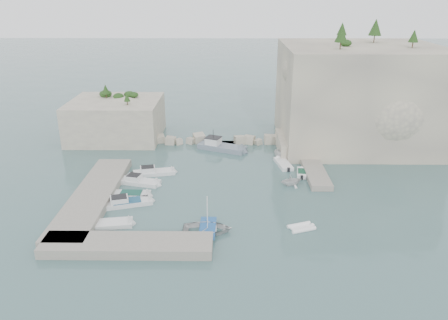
{
  "coord_description": "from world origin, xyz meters",
  "views": [
    {
      "loc": [
        0.69,
        -51.92,
        25.77
      ],
      "look_at": [
        0.0,
        6.0,
        3.0
      ],
      "focal_mm": 35.0,
      "sensor_mm": 36.0,
      "label": 1
    }
  ],
  "objects_px": {
    "motorboat_b": "(140,184)",
    "inflatable_dinghy": "(301,229)",
    "motorboat_a": "(154,174)",
    "tender_east_b": "(302,175)",
    "work_boat": "(222,150)",
    "tender_east_d": "(289,159)",
    "tender_east_c": "(283,165)",
    "motorboat_e": "(113,226)",
    "rowboat": "(208,232)",
    "motorboat_d": "(127,205)",
    "motorboat_c": "(131,196)",
    "tender_east_a": "(291,185)"
  },
  "relations": [
    {
      "from": "motorboat_b",
      "to": "tender_east_d",
      "type": "relative_size",
      "value": 1.25
    },
    {
      "from": "work_boat",
      "to": "tender_east_b",
      "type": "bearing_deg",
      "value": -18.18
    },
    {
      "from": "work_boat",
      "to": "tender_east_d",
      "type": "bearing_deg",
      "value": 2.35
    },
    {
      "from": "rowboat",
      "to": "tender_east_a",
      "type": "bearing_deg",
      "value": -40.16
    },
    {
      "from": "motorboat_b",
      "to": "inflatable_dinghy",
      "type": "bearing_deg",
      "value": -16.11
    },
    {
      "from": "inflatable_dinghy",
      "to": "work_boat",
      "type": "relative_size",
      "value": 0.35
    },
    {
      "from": "rowboat",
      "to": "tender_east_c",
      "type": "xyz_separation_m",
      "value": [
        10.91,
        20.15,
        0.0
      ]
    },
    {
      "from": "motorboat_e",
      "to": "tender_east_c",
      "type": "relative_size",
      "value": 0.91
    },
    {
      "from": "motorboat_e",
      "to": "tender_east_c",
      "type": "xyz_separation_m",
      "value": [
        22.06,
        18.94,
        0.0
      ]
    },
    {
      "from": "motorboat_b",
      "to": "rowboat",
      "type": "xyz_separation_m",
      "value": [
        10.23,
        -13.03,
        0.0
      ]
    },
    {
      "from": "work_boat",
      "to": "inflatable_dinghy",
      "type": "bearing_deg",
      "value": -46.85
    },
    {
      "from": "motorboat_c",
      "to": "inflatable_dinghy",
      "type": "xyz_separation_m",
      "value": [
        21.37,
        -8.16,
        0.0
      ]
    },
    {
      "from": "motorboat_c",
      "to": "tender_east_b",
      "type": "relative_size",
      "value": 1.4
    },
    {
      "from": "motorboat_b",
      "to": "tender_east_a",
      "type": "bearing_deg",
      "value": 13.8
    },
    {
      "from": "motorboat_b",
      "to": "motorboat_a",
      "type": "bearing_deg",
      "value": 80.64
    },
    {
      "from": "motorboat_a",
      "to": "motorboat_d",
      "type": "xyz_separation_m",
      "value": [
        -1.86,
        -9.91,
        0.0
      ]
    },
    {
      "from": "motorboat_b",
      "to": "tender_east_b",
      "type": "height_order",
      "value": "motorboat_b"
    },
    {
      "from": "motorboat_c",
      "to": "tender_east_c",
      "type": "bearing_deg",
      "value": 28.91
    },
    {
      "from": "inflatable_dinghy",
      "to": "motorboat_c",
      "type": "bearing_deg",
      "value": 138.73
    },
    {
      "from": "motorboat_d",
      "to": "tender_east_b",
      "type": "bearing_deg",
      "value": 5.8
    },
    {
      "from": "tender_east_c",
      "to": "work_boat",
      "type": "bearing_deg",
      "value": 43.34
    },
    {
      "from": "tender_east_c",
      "to": "work_boat",
      "type": "xyz_separation_m",
      "value": [
        -9.7,
        7.01,
        0.0
      ]
    },
    {
      "from": "motorboat_c",
      "to": "motorboat_d",
      "type": "relative_size",
      "value": 0.8
    },
    {
      "from": "inflatable_dinghy",
      "to": "tender_east_d",
      "type": "xyz_separation_m",
      "value": [
        1.39,
        22.2,
        0.0
      ]
    },
    {
      "from": "tender_east_a",
      "to": "tender_east_b",
      "type": "xyz_separation_m",
      "value": [
        2.05,
        3.66,
        0.0
      ]
    },
    {
      "from": "motorboat_e",
      "to": "tender_east_d",
      "type": "relative_size",
      "value": 0.99
    },
    {
      "from": "rowboat",
      "to": "tender_east_b",
      "type": "distance_m",
      "value": 21.19
    },
    {
      "from": "motorboat_b",
      "to": "work_boat",
      "type": "xyz_separation_m",
      "value": [
        11.44,
        14.13,
        0.0
      ]
    },
    {
      "from": "tender_east_b",
      "to": "work_boat",
      "type": "xyz_separation_m",
      "value": [
        -12.02,
        10.6,
        0.0
      ]
    },
    {
      "from": "motorboat_b",
      "to": "rowboat",
      "type": "distance_m",
      "value": 16.56
    },
    {
      "from": "motorboat_b",
      "to": "rowboat",
      "type": "bearing_deg",
      "value": -37.73
    },
    {
      "from": "motorboat_b",
      "to": "rowboat",
      "type": "relative_size",
      "value": 1.14
    },
    {
      "from": "motorboat_c",
      "to": "work_boat",
      "type": "relative_size",
      "value": 0.61
    },
    {
      "from": "tender_east_a",
      "to": "tender_east_b",
      "type": "bearing_deg",
      "value": -47.32
    },
    {
      "from": "motorboat_b",
      "to": "inflatable_dinghy",
      "type": "distance_m",
      "value": 24.3
    },
    {
      "from": "motorboat_d",
      "to": "tender_east_b",
      "type": "xyz_separation_m",
      "value": [
        23.84,
        10.03,
        0.0
      ]
    },
    {
      "from": "tender_east_b",
      "to": "work_boat",
      "type": "relative_size",
      "value": 0.43
    },
    {
      "from": "motorboat_c",
      "to": "rowboat",
      "type": "xyz_separation_m",
      "value": [
        10.6,
        -8.94,
        0.0
      ]
    },
    {
      "from": "tender_east_d",
      "to": "inflatable_dinghy",
      "type": "bearing_deg",
      "value": 168.49
    },
    {
      "from": "motorboat_c",
      "to": "inflatable_dinghy",
      "type": "height_order",
      "value": "motorboat_c"
    },
    {
      "from": "motorboat_a",
      "to": "motorboat_e",
      "type": "height_order",
      "value": "motorboat_a"
    },
    {
      "from": "tender_east_c",
      "to": "tender_east_d",
      "type": "distance_m",
      "value": 3.09
    },
    {
      "from": "motorboat_c",
      "to": "motorboat_e",
      "type": "relative_size",
      "value": 1.1
    },
    {
      "from": "motorboat_a",
      "to": "tender_east_d",
      "type": "bearing_deg",
      "value": 4.91
    },
    {
      "from": "motorboat_e",
      "to": "motorboat_d",
      "type": "bearing_deg",
      "value": 75.08
    },
    {
      "from": "motorboat_e",
      "to": "inflatable_dinghy",
      "type": "height_order",
      "value": "motorboat_e"
    },
    {
      "from": "inflatable_dinghy",
      "to": "work_boat",
      "type": "height_order",
      "value": "work_boat"
    },
    {
      "from": "rowboat",
      "to": "inflatable_dinghy",
      "type": "height_order",
      "value": "rowboat"
    },
    {
      "from": "motorboat_c",
      "to": "tender_east_a",
      "type": "height_order",
      "value": "tender_east_a"
    },
    {
      "from": "motorboat_c",
      "to": "tender_east_d",
      "type": "relative_size",
      "value": 1.1
    }
  ]
}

